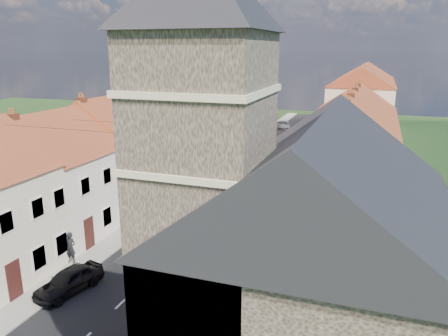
% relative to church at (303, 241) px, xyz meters
% --- Properties ---
extents(road, '(7.00, 90.00, 0.02)m').
position_rel_church_xyz_m(road, '(-9.36, 26.68, -5.87)').
color(road, black).
rests_on(road, ground).
extents(pavement_left, '(1.80, 90.00, 0.12)m').
position_rel_church_xyz_m(pavement_left, '(-13.76, 26.68, -5.82)').
color(pavement_left, '#9D998F').
rests_on(pavement_left, ground).
extents(pavement_right, '(1.80, 90.00, 0.12)m').
position_rel_church_xyz_m(pavement_right, '(-4.96, 26.68, -5.82)').
color(pavement_right, '#9D998F').
rests_on(pavement_right, ground).
extents(church, '(11.25, 14.25, 15.20)m').
position_rel_church_xyz_m(church, '(0.00, 0.00, 0.00)').
color(church, '#302722').
rests_on(church, ground).
extents(cottage_r_tudor, '(8.30, 5.20, 9.00)m').
position_rel_church_xyz_m(cottage_r_tudor, '(-0.09, 9.37, -1.41)').
color(cottage_r_tudor, beige).
rests_on(cottage_r_tudor, ground).
extents(cottage_r_white_near, '(8.30, 6.00, 9.00)m').
position_rel_church_xyz_m(cottage_r_white_near, '(-0.06, 14.77, -1.40)').
color(cottage_r_white_near, beige).
rests_on(cottage_r_white_near, ground).
extents(cottage_r_cream_mid, '(8.30, 5.20, 9.00)m').
position_rel_church_xyz_m(cottage_r_cream_mid, '(-0.06, 20.17, -1.40)').
color(cottage_r_cream_mid, beige).
rests_on(cottage_r_cream_mid, ground).
extents(cottage_r_pink, '(8.30, 6.00, 9.00)m').
position_rel_church_xyz_m(cottage_r_pink, '(-0.06, 25.57, -1.40)').
color(cottage_r_pink, beige).
rests_on(cottage_r_pink, ground).
extents(cottage_r_white_far, '(8.30, 5.20, 9.00)m').
position_rel_church_xyz_m(cottage_r_white_far, '(-0.06, 30.97, -1.40)').
color(cottage_r_white_far, beige).
rests_on(cottage_r_white_far, ground).
extents(cottage_r_cream_far, '(8.30, 6.00, 9.00)m').
position_rel_church_xyz_m(cottage_r_cream_far, '(-0.06, 36.37, -1.40)').
color(cottage_r_cream_far, beige).
rests_on(cottage_r_cream_far, ground).
extents(cottage_l_white, '(8.30, 6.90, 8.80)m').
position_rel_church_xyz_m(cottage_l_white, '(-18.66, 8.62, -1.51)').
color(cottage_l_white, beige).
rests_on(cottage_l_white, ground).
extents(cottage_l_brick_mid, '(8.30, 5.70, 9.10)m').
position_rel_church_xyz_m(cottage_l_brick_mid, '(-18.66, 14.72, -1.35)').
color(cottage_l_brick_mid, brown).
rests_on(cottage_l_brick_mid, ground).
extents(cottage_l_pink, '(8.30, 6.30, 8.80)m').
position_rel_church_xyz_m(cottage_l_pink, '(-18.66, 20.52, -1.51)').
color(cottage_l_pink, brown).
rests_on(cottage_l_pink, ground).
extents(block_right_far, '(8.30, 24.20, 10.50)m').
position_rel_church_xyz_m(block_right_far, '(-0.06, 51.68, -0.58)').
color(block_right_far, beige).
rests_on(block_right_far, ground).
extents(block_left_far, '(8.30, 24.20, 10.50)m').
position_rel_church_xyz_m(block_left_far, '(-18.66, 46.68, -0.58)').
color(block_left_far, brown).
rests_on(block_left_far, ground).
extents(lamppost, '(0.88, 0.15, 6.00)m').
position_rel_church_xyz_m(lamppost, '(-13.17, 16.68, -2.34)').
color(lamppost, black).
rests_on(lamppost, pavement_left).
extents(car_near, '(2.37, 4.13, 1.32)m').
position_rel_church_xyz_m(car_near, '(-12.56, 2.28, -5.22)').
color(car_near, black).
rests_on(car_near, ground).
extents(car_mid, '(1.50, 3.83, 1.24)m').
position_rel_church_xyz_m(car_mid, '(-12.25, 23.56, -5.26)').
color(car_mid, '#9CA0A3').
rests_on(car_mid, ground).
extents(car_far, '(1.90, 4.51, 1.30)m').
position_rel_church_xyz_m(car_far, '(-12.56, 32.28, -5.23)').
color(car_far, navy).
rests_on(car_far, ground).
extents(car_distant, '(2.90, 4.57, 1.18)m').
position_rel_church_xyz_m(car_distant, '(-12.13, 54.86, -5.29)').
color(car_distant, '#A5A6AD').
rests_on(car_distant, ground).
extents(pedestrian_left, '(0.73, 0.51, 1.93)m').
position_rel_church_xyz_m(pedestrian_left, '(-14.46, 4.87, -4.79)').
color(pedestrian_left, black).
rests_on(pedestrian_left, pavement_left).
extents(car_far_b, '(2.72, 5.20, 1.44)m').
position_rel_church_xyz_m(car_far_b, '(-7.72, 30.68, -5.16)').
color(car_far_b, navy).
rests_on(car_far_b, ground).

